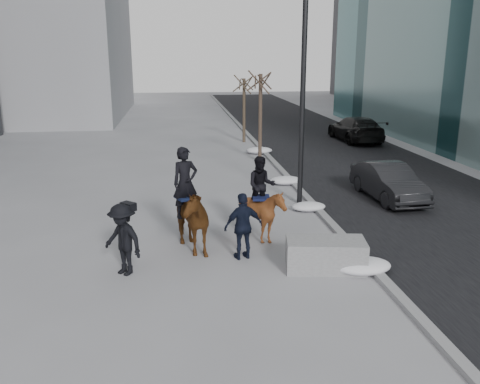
{
  "coord_description": "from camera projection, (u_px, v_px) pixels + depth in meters",
  "views": [
    {
      "loc": [
        -1.69,
        -12.06,
        5.14
      ],
      "look_at": [
        0.0,
        1.2,
        1.5
      ],
      "focal_mm": 38.0,
      "sensor_mm": 36.0,
      "label": 1
    }
  ],
  "objects": [
    {
      "name": "mounted_right",
      "position": [
        262.0,
        208.0,
        14.2
      ],
      "size": [
        1.43,
        1.57,
        2.42
      ],
      "color": "#522E10",
      "rests_on": "ground"
    },
    {
      "name": "snow_piles",
      "position": [
        293.0,
        189.0,
        19.4
      ],
      "size": [
        1.41,
        16.3,
        0.36
      ],
      "color": "silver",
      "rests_on": "ground"
    },
    {
      "name": "tree_near",
      "position": [
        260.0,
        114.0,
        24.51
      ],
      "size": [
        1.2,
        1.2,
        4.71
      ],
      "primitive_type": null,
      "color": "#382B21",
      "rests_on": "ground"
    },
    {
      "name": "road",
      "position": [
        366.0,
        169.0,
        23.53
      ],
      "size": [
        8.0,
        90.0,
        0.01
      ],
      "primitive_type": "cube",
      "color": "black",
      "rests_on": "ground"
    },
    {
      "name": "curb",
      "position": [
        281.0,
        170.0,
        23.02
      ],
      "size": [
        0.25,
        90.0,
        0.12
      ],
      "primitive_type": "cube",
      "color": "gray",
      "rests_on": "ground"
    },
    {
      "name": "camera_crew",
      "position": [
        123.0,
        239.0,
        12.06
      ],
      "size": [
        1.28,
        1.24,
        1.75
      ],
      "color": "black",
      "rests_on": "ground"
    },
    {
      "name": "mounted_left",
      "position": [
        186.0,
        213.0,
        13.52
      ],
      "size": [
        1.7,
        2.38,
        2.8
      ],
      "color": "#48290E",
      "rests_on": "ground"
    },
    {
      "name": "tree_far",
      "position": [
        244.0,
        107.0,
        30.18
      ],
      "size": [
        1.2,
        1.2,
        4.18
      ],
      "primitive_type": null,
      "color": "#3C3023",
      "rests_on": "ground"
    },
    {
      "name": "car_far",
      "position": [
        356.0,
        129.0,
        30.85
      ],
      "size": [
        2.27,
        5.26,
        1.51
      ],
      "primitive_type": "imported",
      "rotation": [
        0.0,
        0.0,
        3.17
      ],
      "color": "black",
      "rests_on": "ground"
    },
    {
      "name": "planter",
      "position": [
        325.0,
        255.0,
        12.46
      ],
      "size": [
        2.05,
        1.26,
        0.77
      ],
      "primitive_type": "cube",
      "rotation": [
        0.0,
        0.0,
        -0.16
      ],
      "color": "gray",
      "rests_on": "ground"
    },
    {
      "name": "car_near",
      "position": [
        389.0,
        182.0,
        18.43
      ],
      "size": [
        1.61,
        4.05,
        1.31
      ],
      "primitive_type": "imported",
      "rotation": [
        0.0,
        0.0,
        0.06
      ],
      "color": "black",
      "rests_on": "ground"
    },
    {
      "name": "feeder",
      "position": [
        243.0,
        226.0,
        13.0
      ],
      "size": [
        1.1,
        0.98,
        1.75
      ],
      "color": "black",
      "rests_on": "ground"
    },
    {
      "name": "ground",
      "position": [
        246.0,
        260.0,
        13.1
      ],
      "size": [
        120.0,
        120.0,
        0.0
      ],
      "primitive_type": "plane",
      "color": "gray",
      "rests_on": "ground"
    },
    {
      "name": "lamppost",
      "position": [
        305.0,
        59.0,
        16.64
      ],
      "size": [
        0.25,
        1.76,
        9.09
      ],
      "color": "black",
      "rests_on": "ground"
    }
  ]
}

